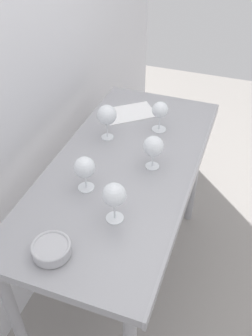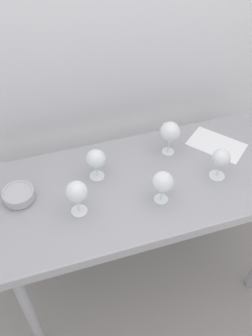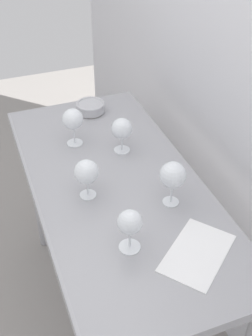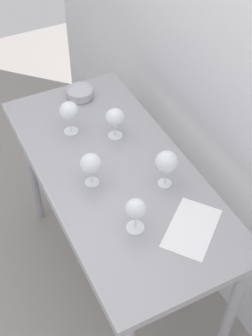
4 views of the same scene
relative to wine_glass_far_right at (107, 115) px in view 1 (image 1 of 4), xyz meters
The scene contains 10 objects.
ground_plane 1.05m from the wine_glass_far_right, 140.43° to the right, with size 6.00×6.00×0.00m, color gray.
back_wall 0.47m from the wine_glass_far_right, 117.67° to the left, with size 3.80×0.04×2.60m, color silver.
steel_counter 0.33m from the wine_glass_far_right, 139.30° to the right, with size 1.40×0.65×0.90m.
wine_glass_far_right is the anchor object (origin of this frame).
wine_glass_far_left 0.39m from the wine_glass_far_right, behind, with size 0.09×0.09×0.16m.
wine_glass_near_center 0.32m from the wine_glass_far_right, 117.78° to the right, with size 0.09×0.09×0.16m.
wine_glass_near_left 0.56m from the wine_glass_far_right, 155.14° to the right, with size 0.09×0.09×0.17m.
wine_glass_near_right 0.27m from the wine_glass_far_right, 55.23° to the right, with size 0.08×0.08×0.16m.
tasting_sheet_upper 0.29m from the wine_glass_far_right, ahead, with size 0.17×0.28×0.00m, color white.
tasting_bowl 0.76m from the wine_glass_far_right, behind, with size 0.14×0.14×0.05m.
Camera 1 is at (-1.27, -0.47, 1.99)m, focal length 40.27 mm.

